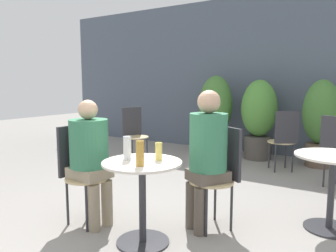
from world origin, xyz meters
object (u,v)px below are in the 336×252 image
(seated_person_0, at_px, (207,149))
(potted_plant_0, at_px, (216,110))
(seated_person_1, at_px, (90,152))
(bistro_chair_2, at_px, (284,136))
(beer_glass_1, at_px, (159,151))
(bistro_chair_3, at_px, (134,130))
(potted_plant_2, at_px, (321,119))
(beer_glass_0, at_px, (140,153))
(beer_glass_2, at_px, (127,148))
(potted_plant_1, at_px, (259,116))
(cafe_table_near, at_px, (142,187))
(bistro_chair_1, at_px, (80,165))
(bistro_chair_0, at_px, (221,168))
(cafe_table_far, at_px, (332,178))

(seated_person_0, distance_m, potted_plant_0, 3.30)
(potted_plant_0, bearing_deg, seated_person_1, -84.91)
(bistro_chair_2, height_order, beer_glass_1, bistro_chair_2)
(bistro_chair_3, xyz_separation_m, potted_plant_2, (2.73, 1.35, 0.22))
(beer_glass_0, xyz_separation_m, beer_glass_2, (-0.22, 0.11, 0.00))
(bistro_chair_2, relative_size, potted_plant_1, 0.67)
(cafe_table_near, height_order, seated_person_0, seated_person_0)
(seated_person_0, height_order, beer_glass_2, seated_person_0)
(potted_plant_1, bearing_deg, seated_person_0, -81.53)
(potted_plant_2, bearing_deg, seated_person_0, -100.11)
(bistro_chair_1, height_order, potted_plant_2, potted_plant_2)
(bistro_chair_0, bearing_deg, potted_plant_2, 113.72)
(bistro_chair_1, relative_size, potted_plant_2, 0.67)
(cafe_table_far, bearing_deg, bistro_chair_0, -151.94)
(bistro_chair_2, xyz_separation_m, potted_plant_1, (-0.59, 0.68, 0.22))
(beer_glass_0, xyz_separation_m, potted_plant_1, (-0.20, 3.74, -0.03))
(cafe_table_near, bearing_deg, potted_plant_0, 104.65)
(seated_person_0, height_order, potted_plant_0, potted_plant_0)
(beer_glass_2, distance_m, potted_plant_1, 3.63)
(cafe_table_near, height_order, bistro_chair_0, bistro_chair_0)
(bistro_chair_3, distance_m, seated_person_1, 2.54)
(cafe_table_far, height_order, bistro_chair_2, bistro_chair_2)
(seated_person_0, xyz_separation_m, potted_plant_0, (-1.27, 3.05, 0.09))
(beer_glass_0, bearing_deg, bistro_chair_1, 169.22)
(beer_glass_2, bearing_deg, beer_glass_1, 29.00)
(seated_person_1, relative_size, potted_plant_2, 0.85)
(cafe_table_far, relative_size, potted_plant_1, 0.50)
(bistro_chair_0, relative_size, bistro_chair_1, 1.00)
(seated_person_0, relative_size, potted_plant_0, 0.86)
(bistro_chair_0, xyz_separation_m, seated_person_0, (-0.08, -0.13, 0.20))
(cafe_table_near, bearing_deg, cafe_table_far, 40.74)
(bistro_chair_2, height_order, bistro_chair_3, same)
(potted_plant_1, xyz_separation_m, potted_plant_2, (1.01, -0.02, 0.00))
(seated_person_1, xyz_separation_m, potted_plant_2, (1.50, 3.57, 0.07))
(beer_glass_2, bearing_deg, cafe_table_near, 4.96)
(seated_person_1, height_order, beer_glass_2, seated_person_1)
(bistro_chair_0, distance_m, bistro_chair_1, 1.34)
(cafe_table_near, height_order, bistro_chair_1, bistro_chair_1)
(seated_person_1, height_order, potted_plant_2, potted_plant_2)
(cafe_table_far, distance_m, potted_plant_1, 2.89)
(cafe_table_far, bearing_deg, potted_plant_0, 132.44)
(bistro_chair_2, bearing_deg, seated_person_0, 52.30)
(bistro_chair_0, bearing_deg, seated_person_0, -90.00)
(bistro_chair_3, relative_size, potted_plant_1, 0.67)
(bistro_chair_1, xyz_separation_m, potted_plant_1, (0.65, 3.58, 0.22))
(bistro_chair_0, xyz_separation_m, beer_glass_2, (-0.56, -0.66, 0.24))
(bistro_chair_3, bearing_deg, bistro_chair_1, -125.22)
(cafe_table_near, relative_size, seated_person_0, 0.55)
(potted_plant_2, bearing_deg, beer_glass_2, -105.90)
(seated_person_0, bearing_deg, beer_glass_0, -79.37)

